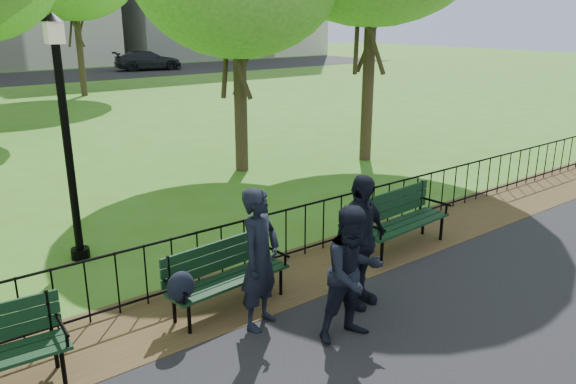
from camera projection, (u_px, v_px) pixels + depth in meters
ground at (320, 333)px, 7.06m from camera, size 120.00×120.00×0.00m
dirt_strip at (253, 289)px, 8.19m from camera, size 60.00×1.60×0.01m
iron_fence at (233, 247)px, 8.42m from camera, size 24.06×0.06×1.00m
park_bench_main at (210, 274)px, 7.32m from camera, size 1.88×0.68×1.00m
park_bench_right_a at (400, 214)px, 9.48m from camera, size 1.95×0.74×1.09m
lamppost at (66, 132)px, 8.63m from camera, size 0.35×0.35×3.87m
person_left at (260, 259)px, 6.98m from camera, size 0.79×0.68×1.84m
person_mid at (353, 274)px, 6.72m from camera, size 0.89×0.56×1.71m
person_right at (359, 242)px, 7.50m from camera, size 1.14×0.61×1.85m
sedan_dark at (148, 60)px, 41.46m from camera, size 5.16×2.92×1.41m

